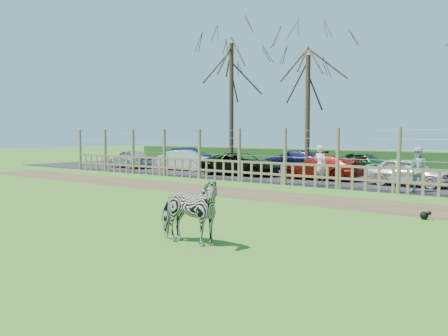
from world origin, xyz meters
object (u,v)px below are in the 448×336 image
Objects in this scene: visitor_b at (417,169)px; car_9 at (293,160)px; car_7 at (188,155)px; car_1 at (186,160)px; car_10 at (364,162)px; visitor_a at (320,165)px; car_4 at (409,172)px; car_2 at (241,164)px; tree_left at (231,76)px; crow at (425,215)px; car_0 at (130,159)px; car_3 at (320,167)px; tree_mid at (308,86)px; zebra at (188,211)px.

visitor_b is 12.27m from car_9.
visitor_b is 0.47× the size of car_7.
car_1 is 1.03× the size of car_10.
visitor_a is 3.73m from car_4.
car_10 is at bearing -45.72° from car_2.
tree_left reaches higher than car_1.
car_9 is (-11.99, 13.26, 0.52)m from crow.
car_0 is at bearing -24.80° from visitor_b.
car_3 is 4.36m from car_4.
car_0 is at bearing 159.56° from crow.
visitor_b is at bearing -114.44° from car_7.
visitor_b is (11.90, -3.71, -4.71)m from tree_left.
visitor_a reaches higher than car_0.
car_3 is at bearing -42.06° from visitor_b.
tree_left is at bearing 112.15° from car_0.
car_2 is at bearing 92.65° from car_4.
car_4 is at bearing -110.14° from car_7.
tree_mid is 8.54m from car_1.
tree_mid is at bearing 39.12° from car_9.
visitor_b is 14.75m from car_1.
car_4 is (3.01, 2.18, -0.26)m from visitor_a.
car_4 is 10.44m from car_9.
visitor_b is at bearing 109.75° from crow.
visitor_b is at bearing -9.76° from zebra.
tree_mid is 1.65× the size of car_3.
zebra is 0.38× the size of car_2.
car_0 is at bearing -165.96° from tree_mid.
car_10 is (13.69, -0.07, 0.00)m from car_7.
car_4 is (10.97, -1.82, -4.98)m from tree_left.
tree_mid is (4.50, 1.00, -0.75)m from tree_left.
visitor_a is (7.96, -4.00, -4.71)m from tree_left.
visitor_b is 20.38m from car_7.
car_10 is (0.02, 5.19, 0.00)m from car_3.
tree_mid is 15.07m from crow.
car_7 is at bearing -171.52° from car_0.
visitor_b is at bearing -103.48° from car_1.
car_1 is at bearing 74.09° from car_2.
zebra is at bearing -140.05° from car_1.
car_2 is at bearing 146.79° from crow.
car_1 is at bearing -3.14° from visitor_a.
zebra is at bearing 21.15° from car_9.
car_10 is (-4.33, 5.53, 0.00)m from car_4.
visitor_b is (7.40, -4.71, -3.96)m from tree_mid.
car_3 is at bearing -91.88° from car_2.
visitor_b reaches higher than zebra.
car_10 is (13.55, 5.57, 0.00)m from car_0.
crow is (2.86, 6.08, -0.57)m from zebra.
car_3 is at bearing -113.93° from car_7.
visitor_a reaches higher than car_1.
tree_left is 2.24× the size of car_10.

